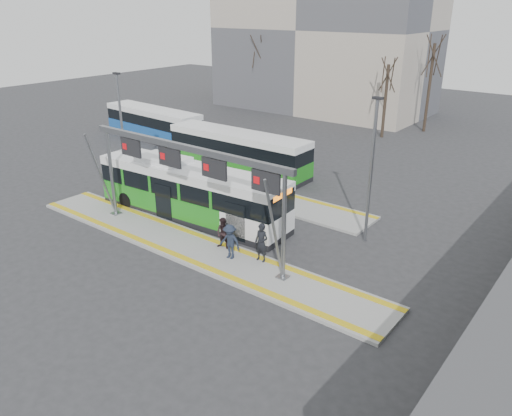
{
  "coord_description": "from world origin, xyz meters",
  "views": [
    {
      "loc": [
        16.64,
        -15.93,
        11.61
      ],
      "look_at": [
        1.86,
        3.0,
        1.74
      ],
      "focal_mm": 35.0,
      "sensor_mm": 36.0,
      "label": 1
    }
  ],
  "objects_px": {
    "passenger_b": "(224,233)",
    "gantry": "(186,166)",
    "hero_bus": "(191,193)",
    "passenger_a": "(261,243)",
    "passenger_c": "(230,242)"
  },
  "relations": [
    {
      "from": "passenger_a",
      "to": "passenger_b",
      "type": "distance_m",
      "value": 2.29
    },
    {
      "from": "passenger_a",
      "to": "hero_bus",
      "type": "bearing_deg",
      "value": 160.75
    },
    {
      "from": "hero_bus",
      "to": "passenger_b",
      "type": "xyz_separation_m",
      "value": [
        4.33,
        -2.09,
        -0.57
      ]
    },
    {
      "from": "gantry",
      "to": "passenger_c",
      "type": "height_order",
      "value": "gantry"
    },
    {
      "from": "hero_bus",
      "to": "gantry",
      "type": "bearing_deg",
      "value": -51.03
    },
    {
      "from": "gantry",
      "to": "hero_bus",
      "type": "relative_size",
      "value": 1.05
    },
    {
      "from": "passenger_c",
      "to": "hero_bus",
      "type": "bearing_deg",
      "value": 148.3
    },
    {
      "from": "gantry",
      "to": "passenger_b",
      "type": "relative_size",
      "value": 7.93
    },
    {
      "from": "passenger_b",
      "to": "passenger_c",
      "type": "distance_m",
      "value": 1.11
    },
    {
      "from": "hero_bus",
      "to": "passenger_c",
      "type": "xyz_separation_m",
      "value": [
        5.25,
        -2.69,
        -0.51
      ]
    },
    {
      "from": "hero_bus",
      "to": "passenger_b",
      "type": "distance_m",
      "value": 4.84
    },
    {
      "from": "passenger_a",
      "to": "passenger_b",
      "type": "relative_size",
      "value": 1.17
    },
    {
      "from": "passenger_a",
      "to": "passenger_c",
      "type": "bearing_deg",
      "value": -154.64
    },
    {
      "from": "gantry",
      "to": "passenger_b",
      "type": "xyz_separation_m",
      "value": [
        1.83,
        0.59,
        -3.33
      ]
    },
    {
      "from": "passenger_b",
      "to": "gantry",
      "type": "bearing_deg",
      "value": -172.14
    }
  ]
}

